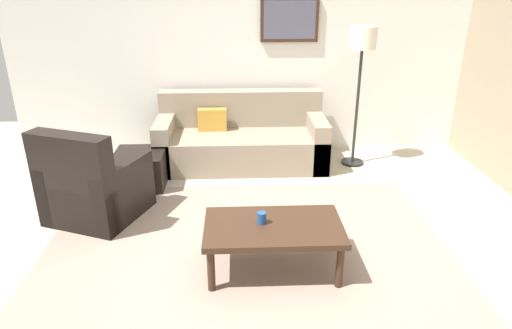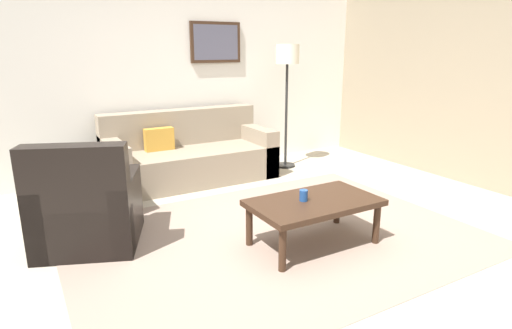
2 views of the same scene
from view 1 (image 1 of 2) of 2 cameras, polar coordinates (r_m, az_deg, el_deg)
name	(u,v)px [view 1 (image 1 of 2)]	position (r m, az deg, el deg)	size (l,w,h in m)	color
ground_plane	(246,249)	(4.06, -1.21, -10.67)	(8.00, 8.00, 0.00)	#B2A893
rear_partition	(241,46)	(6.05, -1.93, 14.72)	(6.00, 0.12, 2.80)	silver
area_rug	(246,249)	(4.05, -1.21, -10.63)	(3.56, 2.62, 0.01)	gray
couch_main	(241,140)	(5.81, -1.88, 3.16)	(2.10, 0.93, 0.88)	gray
armchair_leather	(92,190)	(4.68, -19.97, -3.06)	(1.04, 1.04, 0.95)	black
ottoman	(141,169)	(5.32, -14.37, -0.53)	(0.56, 0.56, 0.40)	black
coffee_table	(273,230)	(3.63, 2.22, -8.32)	(1.10, 0.64, 0.41)	#382316
cup	(262,218)	(3.60, 0.74, -6.77)	(0.07, 0.07, 0.10)	#1E478C
lamp_standing	(362,52)	(5.60, 13.22, 13.61)	(0.32, 0.32, 1.71)	black
framed_artwork	(290,20)	(5.97, 4.26, 17.77)	(0.73, 0.04, 0.54)	#382316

